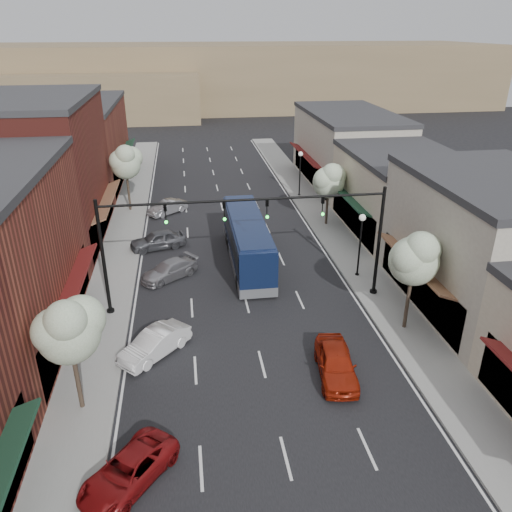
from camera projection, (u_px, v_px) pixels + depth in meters
name	position (u px, v px, depth m)	size (l,w,h in m)	color
ground	(269.00, 391.00, 23.03)	(160.00, 160.00, 0.00)	black
sidewalk_left	(122.00, 243.00, 38.51)	(2.80, 73.00, 0.15)	gray
sidewalk_right	(332.00, 231.00, 40.71)	(2.80, 73.00, 0.15)	gray
curb_left	(140.00, 242.00, 38.69)	(0.25, 73.00, 0.17)	gray
curb_right	(315.00, 232.00, 40.53)	(0.25, 73.00, 0.17)	gray
bldg_left_midfar	(34.00, 173.00, 36.85)	(10.14, 14.10, 10.90)	maroon
bldg_left_far	(76.00, 144.00, 51.74)	(10.14, 18.10, 8.40)	brown
bldg_right_midnear	(488.00, 245.00, 28.58)	(9.14, 12.10, 7.90)	#BAB29F
bldg_right_midfar	(401.00, 194.00, 39.66)	(9.14, 12.10, 6.40)	beige
bldg_right_far	(347.00, 148.00, 52.02)	(9.14, 16.10, 7.40)	#BAB29F
hill_far	(195.00, 76.00, 101.31)	(120.00, 30.00, 12.00)	#7A6647
hill_near	(56.00, 96.00, 88.09)	(50.00, 20.00, 8.00)	#7A6647
signal_mast_right	(342.00, 228.00, 29.01)	(8.22, 0.46, 7.00)	black
signal_mast_left	(145.00, 239.00, 27.53)	(8.22, 0.46, 7.00)	black
tree_right_near	(416.00, 257.00, 25.80)	(2.85, 2.65, 5.95)	#47382B
tree_right_far	(329.00, 180.00, 40.36)	(2.85, 2.65, 5.43)	#47382B
tree_left_near	(69.00, 328.00, 20.12)	(2.85, 2.65, 5.69)	#47382B
tree_left_far	(126.00, 161.00, 43.30)	(2.85, 2.65, 6.13)	#47382B
lamp_post_near	(361.00, 235.00, 32.22)	(0.44, 0.44, 4.44)	black
lamp_post_far	(300.00, 166.00, 47.93)	(0.44, 0.44, 4.44)	black
coach_bus	(247.00, 240.00, 34.68)	(2.44, 10.89, 3.33)	#0E1A3A
red_hatchback	(336.00, 363.00, 23.73)	(1.72, 4.28, 1.46)	#981D0B
parked_car_a	(129.00, 471.00, 18.20)	(1.87, 4.06, 1.13)	maroon
parked_car_b	(155.00, 344.00, 25.28)	(1.41, 4.03, 1.33)	silver
parked_car_c	(169.00, 270.00, 33.05)	(1.65, 4.06, 1.18)	gray
parked_car_d	(158.00, 240.00, 37.42)	(1.65, 4.10, 1.40)	#515258
parked_car_e	(168.00, 207.00, 44.40)	(1.29, 3.69, 1.22)	gray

